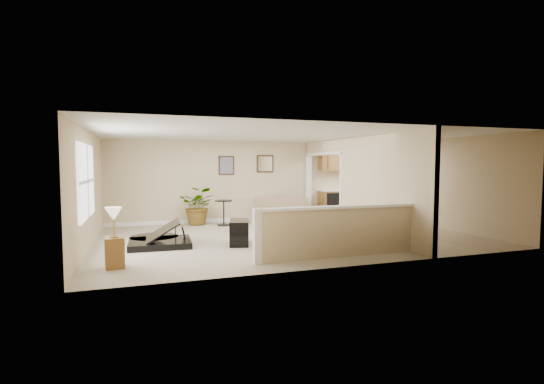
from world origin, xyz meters
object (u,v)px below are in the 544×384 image
object	(u,v)px
piano_bench	(239,232)
palm_plant	(199,206)
loveseat	(280,210)
small_plant	(309,215)
lamp_stand	(114,242)
piano	(158,222)
accent_table	(224,209)

from	to	relation	value
piano_bench	palm_plant	size ratio (longest dim) A/B	0.64
loveseat	small_plant	bearing A→B (deg)	6.07
small_plant	lamp_stand	xyz separation A→B (m)	(-5.36, -3.95, 0.23)
piano	lamp_stand	xyz separation A→B (m)	(-0.79, -1.77, -0.07)
loveseat	lamp_stand	bearing A→B (deg)	-111.99
piano_bench	small_plant	size ratio (longest dim) A/B	1.62
piano	loveseat	world-z (taller)	piano
accent_table	lamp_stand	size ratio (longest dim) A/B	0.71
loveseat	palm_plant	size ratio (longest dim) A/B	1.64
palm_plant	small_plant	xyz separation A→B (m)	(3.31, -0.52, -0.34)
piano	lamp_stand	bearing A→B (deg)	-111.92
piano	accent_table	size ratio (longest dim) A/B	2.19
loveseat	palm_plant	distance (m)	2.49
loveseat	palm_plant	xyz separation A→B (m)	(-2.47, 0.23, 0.18)
small_plant	lamp_stand	bearing A→B (deg)	-143.61
piano_bench	palm_plant	distance (m)	3.22
accent_table	piano_bench	bearing A→B (deg)	-94.31
loveseat	palm_plant	world-z (taller)	palm_plant
palm_plant	loveseat	bearing A→B (deg)	-5.32
piano	accent_table	distance (m)	3.02
piano	loveseat	xyz separation A→B (m)	(3.73, 2.47, -0.15)
accent_table	small_plant	xyz separation A→B (m)	(2.64, -0.13, -0.26)
piano	small_plant	world-z (taller)	piano
piano_bench	small_plant	xyz separation A→B (m)	(2.85, 2.66, -0.06)
palm_plant	small_plant	size ratio (longest dim) A/B	2.50
piano_bench	accent_table	xyz separation A→B (m)	(0.21, 2.78, 0.20)
loveseat	small_plant	xyz separation A→B (m)	(0.84, -0.29, -0.15)
piano_bench	lamp_stand	distance (m)	2.84
piano_bench	palm_plant	bearing A→B (deg)	98.30
piano	piano_bench	size ratio (longest dim) A/B	2.00
small_plant	loveseat	bearing A→B (deg)	161.23
piano	palm_plant	world-z (taller)	piano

